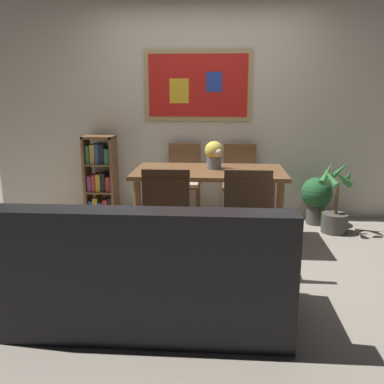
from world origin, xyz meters
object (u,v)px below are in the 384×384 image
Objects in this scene: dining_chair_far_right at (239,176)px; tv_remote at (244,173)px; dining_table at (209,180)px; dining_chair_far_left at (184,175)px; dining_chair_near_left at (168,211)px; flower_vase at (214,154)px; bookshelf at (101,180)px; potted_palm at (335,208)px; leather_couch at (151,277)px; dining_chair_near_right at (247,212)px; potted_ivy at (316,197)px.

tv_remote is (0.01, -0.97, 0.22)m from dining_chair_far_right.
dining_chair_far_left is (-0.32, 0.76, -0.11)m from dining_table.
dining_chair_near_left is at bearing -138.04° from tv_remote.
tv_remote is at bearing -42.16° from flower_vase.
dining_chair_far_right is 1.66m from bookshelf.
bookshelf reaches higher than tv_remote.
dining_chair_near_left is 1.16× the size of potted_palm.
dining_chair_far_right reaches higher than leather_couch.
potted_ivy is at bearing 58.55° from dining_chair_near_right.
flower_vase is at bearing 109.01° from dining_chair_near_right.
dining_chair_near_right is at bearing -121.45° from potted_ivy.
dining_chair_near_left is (-0.65, -1.56, 0.00)m from dining_chair_far_right.
dining_table is at bearing -125.99° from flower_vase.
dining_chair_near_left is at bearing -56.87° from bookshelf.
dining_chair_far_right is 1.00× the size of dining_chair_near_left.
dining_chair_far_left is at bearing -179.77° from dining_chair_far_right.
potted_palm reaches higher than tv_remote.
potted_ivy is 1.97× the size of flower_vase.
dining_table is 1.64× the size of dining_chair_far_right.
bookshelf is 2.72m from potted_palm.
dining_chair_near_left is at bearing -89.84° from dining_chair_far_left.
bookshelf is at bearing -179.57° from dining_chair_far_right.
dining_table reaches higher than potted_ivy.
potted_palm is at bearing 48.22° from dining_chair_near_right.
dining_chair_far_right and dining_chair_far_left have the same top height.
dining_chair_near_right is at bearing -90.47° from tv_remote.
dining_chair_near_left is 1.00× the size of dining_chair_near_right.
leather_couch is at bearing -66.98° from bookshelf.
dining_chair_far_left is 1.67m from dining_chair_near_right.
dining_chair_near_left is 0.83m from leather_couch.
dining_chair_far_right is 2.46m from leather_couch.
bookshelf is 2.55m from potted_ivy.
tv_remote is (0.66, -0.96, 0.22)m from dining_chair_far_left.
potted_palm is (1.03, -0.38, -0.26)m from dining_chair_far_right.
dining_chair_far_left is 1.56m from potted_ivy.
dining_chair_far_left is 0.51× the size of leather_couch.
dining_chair_near_left is 1.00× the size of dining_chair_far_left.
flower_vase reaches higher than bookshelf.
dining_table is at bearing -29.60° from bookshelf.
flower_vase reaches higher than dining_chair_near_right.
tv_remote is at bearing 64.27° from leather_couch.
dining_chair_far_left reaches higher than dining_table.
flower_vase reaches higher than dining_chair_far_right.
dining_chair_near_right is 0.61m from tv_remote.
dining_table is 0.84m from dining_chair_far_left.
dining_chair_far_right is 3.26× the size of flower_vase.
leather_couch is 1.61m from tv_remote.
potted_ivy is at bearing -5.45° from dining_chair_far_right.
dining_table is at bearing -113.58° from dining_chair_far_right.
potted_palm is at bearing -64.90° from potted_ivy.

